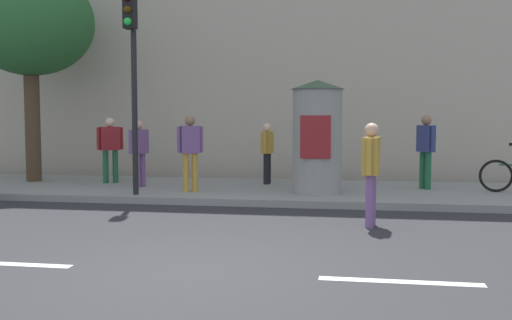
{
  "coord_description": "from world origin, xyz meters",
  "views": [
    {
      "loc": [
        1.88,
        -6.56,
        1.83
      ],
      "look_at": [
        0.45,
        2.0,
        1.18
      ],
      "focal_mm": 41.38,
      "sensor_mm": 36.0,
      "label": 1
    }
  ],
  "objects_px": {
    "traffic_light": "(132,60)",
    "poster_column": "(317,136)",
    "pedestrian_with_backpack": "(110,145)",
    "pedestrian_near_pole": "(139,148)",
    "street_tree": "(30,23)",
    "pedestrian_with_bag": "(371,165)",
    "pedestrian_in_dark_shirt": "(267,149)",
    "pedestrian_in_red_top": "(190,146)",
    "pedestrian_in_light_jacket": "(426,146)"
  },
  "relations": [
    {
      "from": "pedestrian_near_pole",
      "to": "pedestrian_with_backpack",
      "type": "relative_size",
      "value": 0.96
    },
    {
      "from": "pedestrian_with_bag",
      "to": "pedestrian_in_dark_shirt",
      "type": "distance_m",
      "value": 5.13
    },
    {
      "from": "pedestrian_in_light_jacket",
      "to": "street_tree",
      "type": "bearing_deg",
      "value": 179.75
    },
    {
      "from": "pedestrian_near_pole",
      "to": "pedestrian_with_bag",
      "type": "bearing_deg",
      "value": -32.64
    },
    {
      "from": "pedestrian_in_red_top",
      "to": "poster_column",
      "type": "bearing_deg",
      "value": 3.83
    },
    {
      "from": "traffic_light",
      "to": "street_tree",
      "type": "xyz_separation_m",
      "value": [
        -3.56,
        2.18,
        1.18
      ]
    },
    {
      "from": "poster_column",
      "to": "pedestrian_near_pole",
      "type": "height_order",
      "value": "poster_column"
    },
    {
      "from": "poster_column",
      "to": "pedestrian_near_pole",
      "type": "xyz_separation_m",
      "value": [
        -4.22,
        0.43,
        -0.33
      ]
    },
    {
      "from": "pedestrian_in_dark_shirt",
      "to": "pedestrian_with_backpack",
      "type": "distance_m",
      "value": 3.93
    },
    {
      "from": "pedestrian_with_backpack",
      "to": "pedestrian_near_pole",
      "type": "bearing_deg",
      "value": -33.84
    },
    {
      "from": "pedestrian_with_bag",
      "to": "pedestrian_in_light_jacket",
      "type": "relative_size",
      "value": 1.01
    },
    {
      "from": "pedestrian_in_dark_shirt",
      "to": "pedestrian_with_bag",
      "type": "bearing_deg",
      "value": -62.07
    },
    {
      "from": "pedestrian_with_bag",
      "to": "poster_column",
      "type": "bearing_deg",
      "value": 110.0
    },
    {
      "from": "pedestrian_in_red_top",
      "to": "pedestrian_in_light_jacket",
      "type": "bearing_deg",
      "value": 14.24
    },
    {
      "from": "pedestrian_near_pole",
      "to": "pedestrian_in_light_jacket",
      "type": "distance_m",
      "value": 6.67
    },
    {
      "from": "pedestrian_in_light_jacket",
      "to": "pedestrian_with_backpack",
      "type": "height_order",
      "value": "pedestrian_in_light_jacket"
    },
    {
      "from": "pedestrian_with_backpack",
      "to": "pedestrian_in_dark_shirt",
      "type": "bearing_deg",
      "value": 6.76
    },
    {
      "from": "street_tree",
      "to": "pedestrian_with_backpack",
      "type": "distance_m",
      "value": 3.73
    },
    {
      "from": "pedestrian_near_pole",
      "to": "street_tree",
      "type": "bearing_deg",
      "value": 166.56
    },
    {
      "from": "pedestrian_with_bag",
      "to": "pedestrian_in_dark_shirt",
      "type": "bearing_deg",
      "value": 117.93
    },
    {
      "from": "pedestrian_with_bag",
      "to": "pedestrian_in_light_jacket",
      "type": "distance_m",
      "value": 4.31
    },
    {
      "from": "traffic_light",
      "to": "pedestrian_with_bag",
      "type": "distance_m",
      "value": 5.62
    },
    {
      "from": "traffic_light",
      "to": "pedestrian_in_red_top",
      "type": "bearing_deg",
      "value": 39.26
    },
    {
      "from": "pedestrian_near_pole",
      "to": "pedestrian_in_light_jacket",
      "type": "relative_size",
      "value": 0.93
    },
    {
      "from": "poster_column",
      "to": "pedestrian_with_backpack",
      "type": "relative_size",
      "value": 1.5
    },
    {
      "from": "poster_column",
      "to": "pedestrian_in_dark_shirt",
      "type": "relative_size",
      "value": 1.63
    },
    {
      "from": "poster_column",
      "to": "pedestrian_with_bag",
      "type": "distance_m",
      "value": 3.18
    },
    {
      "from": "poster_column",
      "to": "pedestrian_with_backpack",
      "type": "distance_m",
      "value": 5.35
    },
    {
      "from": "pedestrian_in_dark_shirt",
      "to": "poster_column",
      "type": "bearing_deg",
      "value": -49.82
    },
    {
      "from": "pedestrian_in_red_top",
      "to": "pedestrian_near_pole",
      "type": "bearing_deg",
      "value": 156.6
    },
    {
      "from": "pedestrian_near_pole",
      "to": "poster_column",
      "type": "bearing_deg",
      "value": -5.8
    },
    {
      "from": "pedestrian_with_bag",
      "to": "pedestrian_near_pole",
      "type": "xyz_separation_m",
      "value": [
        -5.3,
        3.39,
        0.04
      ]
    },
    {
      "from": "pedestrian_with_bag",
      "to": "pedestrian_in_dark_shirt",
      "type": "relative_size",
      "value": 1.14
    },
    {
      "from": "pedestrian_with_bag",
      "to": "pedestrian_near_pole",
      "type": "distance_m",
      "value": 6.29
    },
    {
      "from": "traffic_light",
      "to": "pedestrian_with_bag",
      "type": "height_order",
      "value": "traffic_light"
    },
    {
      "from": "pedestrian_in_dark_shirt",
      "to": "pedestrian_in_light_jacket",
      "type": "height_order",
      "value": "pedestrian_in_light_jacket"
    },
    {
      "from": "traffic_light",
      "to": "pedestrian_in_dark_shirt",
      "type": "distance_m",
      "value": 4.08
    },
    {
      "from": "traffic_light",
      "to": "poster_column",
      "type": "height_order",
      "value": "traffic_light"
    },
    {
      "from": "pedestrian_in_red_top",
      "to": "pedestrian_with_backpack",
      "type": "relative_size",
      "value": 1.04
    },
    {
      "from": "street_tree",
      "to": "pedestrian_with_backpack",
      "type": "height_order",
      "value": "street_tree"
    },
    {
      "from": "pedestrian_in_dark_shirt",
      "to": "pedestrian_near_pole",
      "type": "xyz_separation_m",
      "value": [
        -2.9,
        -1.14,
        0.05
      ]
    },
    {
      "from": "pedestrian_in_light_jacket",
      "to": "pedestrian_near_pole",
      "type": "bearing_deg",
      "value": -173.92
    },
    {
      "from": "pedestrian_with_bag",
      "to": "pedestrian_in_red_top",
      "type": "distance_m",
      "value": 4.77
    },
    {
      "from": "traffic_light",
      "to": "pedestrian_in_light_jacket",
      "type": "bearing_deg",
      "value": 19.02
    },
    {
      "from": "pedestrian_in_light_jacket",
      "to": "pedestrian_with_backpack",
      "type": "bearing_deg",
      "value": -179.78
    },
    {
      "from": "pedestrian_with_backpack",
      "to": "poster_column",
      "type": "bearing_deg",
      "value": -11.94
    },
    {
      "from": "street_tree",
      "to": "pedestrian_in_red_top",
      "type": "relative_size",
      "value": 3.21
    },
    {
      "from": "street_tree",
      "to": "pedestrian_in_dark_shirt",
      "type": "height_order",
      "value": "street_tree"
    },
    {
      "from": "poster_column",
      "to": "pedestrian_in_red_top",
      "type": "distance_m",
      "value": 2.81
    },
    {
      "from": "poster_column",
      "to": "pedestrian_in_dark_shirt",
      "type": "bearing_deg",
      "value": 130.18
    }
  ]
}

